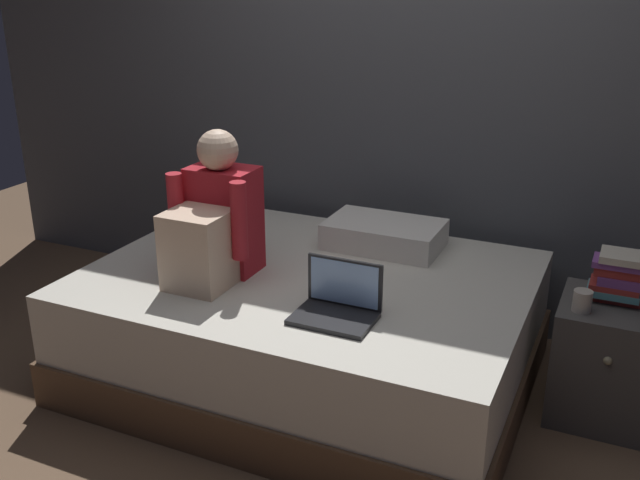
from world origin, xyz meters
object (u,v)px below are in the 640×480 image
Objects in this scene: nightstand at (608,360)px; pillow at (384,234)px; bed at (309,326)px; person_sitting at (214,223)px; laptop at (338,304)px; mug at (582,301)px; book_stack at (618,278)px.

pillow is (-1.10, 0.20, 0.34)m from nightstand.
person_sitting reaches higher than bed.
laptop reaches higher than mug.
bed is 3.81× the size of nightstand.
laptop is 1.18m from book_stack.
bed is 1.32m from nightstand.
nightstand is at bearing 30.67° from laptop.
laptop is 0.81m from pillow.
bed reaches higher than nightstand.
book_stack is (1.29, 0.29, 0.37)m from bed.
book_stack is at bearing 32.66° from laptop.
book_stack is (1.65, 0.49, -0.16)m from person_sitting.
bed is at bearing 29.10° from person_sitting.
bed is 3.05× the size of person_sitting.
person_sitting reaches higher than laptop.
laptop is at bearing -151.44° from mug.
nightstand is at bearing 10.70° from bed.
nightstand is 0.94× the size of pillow.
mug is at bearing -126.29° from book_stack.
pillow is at bearing 169.50° from nightstand.
pillow is at bearing 161.56° from mug.
person_sitting reaches higher than pillow.
pillow is 2.38× the size of book_stack.
person_sitting is (-0.36, -0.20, 0.52)m from bed.
person_sitting is at bearing -150.90° from bed.
pillow is 6.22× the size of mug.
nightstand is (1.30, 0.25, -0.00)m from bed.
nightstand is 1.64× the size of laptop.
bed is at bearing 129.95° from laptop.
mug is at bearing 12.09° from person_sitting.
mug reaches higher than bed.
pillow is 1.03m from mug.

